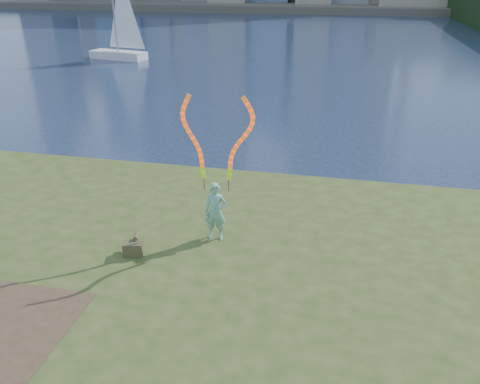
# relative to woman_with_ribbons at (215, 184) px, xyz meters

# --- Properties ---
(ground) EXTENTS (320.00, 320.00, 0.00)m
(ground) POSITION_rel_woman_with_ribbons_xyz_m (-1.24, -1.01, -2.25)
(ground) COLOR #18243C
(ground) RESTS_ON ground
(grassy_knoll) EXTENTS (20.00, 18.00, 0.80)m
(grassy_knoll) POSITION_rel_woman_with_ribbons_xyz_m (-1.24, -3.31, -1.91)
(grassy_knoll) COLOR #374619
(grassy_knoll) RESTS_ON ground
(far_shore) EXTENTS (320.00, 40.00, 1.20)m
(far_shore) POSITION_rel_woman_with_ribbons_xyz_m (-1.24, 93.99, -1.65)
(far_shore) COLOR #504A3A
(far_shore) RESTS_ON ground
(woman_with_ribbons) EXTENTS (1.98, 0.40, 3.87)m
(woman_with_ribbons) POSITION_rel_woman_with_ribbons_xyz_m (0.00, 0.00, 0.00)
(woman_with_ribbons) COLOR #1C7A46
(woman_with_ribbons) RESTS_ON grassy_knoll
(canvas_bag) EXTENTS (0.51, 0.57, 0.43)m
(canvas_bag) POSITION_rel_woman_with_ribbons_xyz_m (-1.70, -1.14, -1.27)
(canvas_bag) COLOR #464424
(canvas_bag) RESTS_ON grassy_knoll
(sailboat) EXTENTS (5.23, 2.50, 7.84)m
(sailboat) POSITION_rel_woman_with_ribbons_xyz_m (-15.48, 27.62, -0.90)
(sailboat) COLOR silver
(sailboat) RESTS_ON ground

